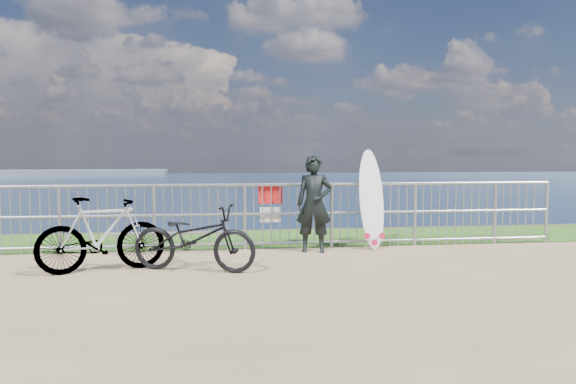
{
  "coord_description": "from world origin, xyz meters",
  "views": [
    {
      "loc": [
        -1.05,
        -7.85,
        1.64
      ],
      "look_at": [
        0.18,
        1.2,
        1.0
      ],
      "focal_mm": 35.0,
      "sensor_mm": 36.0,
      "label": 1
    }
  ],
  "objects": [
    {
      "name": "bike_rack",
      "position": [
        -1.76,
        1.27,
        0.31
      ],
      "size": [
        1.79,
        0.05,
        0.37
      ],
      "color": "#94979C",
      "rests_on": "ground"
    },
    {
      "name": "surfboard",
      "position": [
        1.66,
        1.44,
        0.79
      ],
      "size": [
        0.5,
        0.46,
        1.71
      ],
      "color": "white",
      "rests_on": "ground"
    },
    {
      "name": "bicycle_far",
      "position": [
        -2.56,
        0.07,
        0.52
      ],
      "size": [
        1.8,
        0.99,
        1.04
      ],
      "primitive_type": "imported",
      "rotation": [
        0.0,
        0.0,
        1.88
      ],
      "color": "black",
      "rests_on": "ground"
    },
    {
      "name": "railing",
      "position": [
        0.02,
        1.6,
        0.58
      ],
      "size": [
        10.06,
        0.1,
        1.13
      ],
      "color": "#94979C",
      "rests_on": "ground"
    },
    {
      "name": "bicycle_near",
      "position": [
        -1.3,
        -0.05,
        0.46
      ],
      "size": [
        1.87,
        1.17,
        0.93
      ],
      "primitive_type": "imported",
      "rotation": [
        0.0,
        0.0,
        1.23
      ],
      "color": "black",
      "rests_on": "ground"
    },
    {
      "name": "surfer",
      "position": [
        0.62,
        1.21,
        0.8
      ],
      "size": [
        0.65,
        0.49,
        1.59
      ],
      "primitive_type": "imported",
      "rotation": [
        0.0,
        0.0,
        -0.2
      ],
      "color": "black",
      "rests_on": "ground"
    },
    {
      "name": "seascape",
      "position": [
        -43.75,
        147.49,
        -4.03
      ],
      "size": [
        260.0,
        260.0,
        5.0
      ],
      "color": "brown",
      "rests_on": "ground"
    },
    {
      "name": "grass_strip",
      "position": [
        0.0,
        2.7,
        0.01
      ],
      "size": [
        120.0,
        120.0,
        0.0
      ],
      "primitive_type": "plane",
      "color": "#275818",
      "rests_on": "ground"
    }
  ]
}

